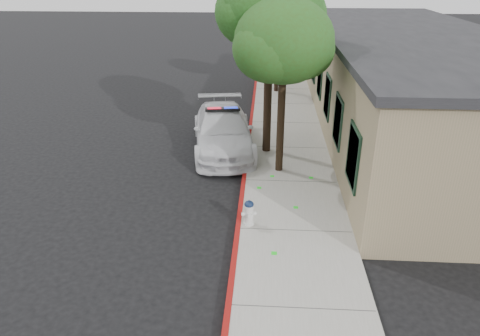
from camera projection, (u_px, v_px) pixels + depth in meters
name	position (u px, v px, depth m)	size (l,w,h in m)	color
ground	(236.00, 233.00, 12.19)	(120.00, 120.00, 0.00)	black
sidewalk	(290.00, 183.00, 14.78)	(3.20, 60.00, 0.15)	gray
red_curb	(244.00, 182.00, 14.86)	(0.14, 60.00, 0.16)	#A11311
clapboard_building	(404.00, 81.00, 19.05)	(7.30, 20.89, 4.24)	#8C795C
police_car	(223.00, 130.00, 17.32)	(3.06, 5.82, 1.73)	silver
fire_hydrant	(249.00, 212.00, 12.16)	(0.43, 0.37, 0.74)	silver
street_tree_near	(284.00, 45.00, 13.74)	(3.26, 3.15, 5.76)	black
street_tree_mid	(271.00, 10.00, 15.02)	(3.86, 3.60, 6.87)	black
street_tree_far	(279.00, 20.00, 23.52)	(2.73, 2.83, 5.12)	black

